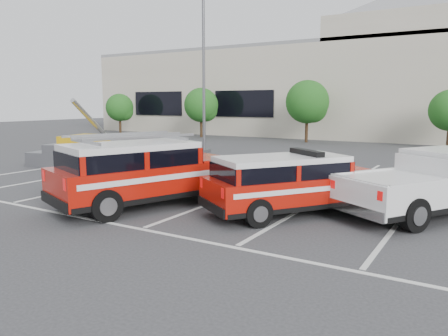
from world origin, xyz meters
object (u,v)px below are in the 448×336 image
object	(u,v)px
convention_building	(401,84)
fire_chief_suv	(293,188)
tree_mid_left	(309,103)
tree_far_left	(121,108)
utility_rig	(82,151)
light_pole_left	(204,68)
tree_left	(202,106)
ladder_suv	(144,177)
white_pickup	(436,189)

from	to	relation	value
convention_building	fire_chief_suv	world-z (taller)	convention_building
convention_building	tree_mid_left	xyz separation A→B (m)	(-5.09, -9.82, -1.68)
tree_far_left	utility_rig	bearing A→B (deg)	-50.58
convention_building	light_pole_left	size ratio (longest dim) A/B	5.86
tree_left	light_pole_left	xyz separation A→B (m)	(6.91, -10.05, 2.41)
convention_building	ladder_suv	xyz separation A→B (m)	(-1.77, -32.74, -3.84)
tree_far_left	white_pickup	world-z (taller)	tree_far_left
ladder_suv	utility_rig	bearing A→B (deg)	169.86
convention_building	light_pole_left	bearing A→B (deg)	-112.39
convention_building	white_pickup	bearing A→B (deg)	-78.58
tree_far_left	utility_rig	world-z (taller)	tree_far_left
convention_building	tree_far_left	xyz separation A→B (m)	(-25.09, -9.82, -2.22)
light_pole_left	utility_rig	size ratio (longest dim) A/B	2.35
white_pickup	convention_building	bearing A→B (deg)	133.28
ladder_suv	tree_far_left	bearing A→B (deg)	156.15
convention_building	tree_far_left	distance (m)	27.03
convention_building	tree_mid_left	bearing A→B (deg)	-117.40
light_pole_left	fire_chief_suv	distance (m)	16.22
tree_left	light_pole_left	distance (m)	12.43
light_pole_left	ladder_suv	bearing A→B (deg)	-63.54
fire_chief_suv	ladder_suv	distance (m)	4.47
light_pole_left	tree_far_left	bearing A→B (deg)	149.29
tree_mid_left	utility_rig	size ratio (longest dim) A/B	1.11
fire_chief_suv	utility_rig	xyz separation A→B (m)	(-13.00, 3.78, -0.07)
tree_far_left	light_pole_left	distance (m)	19.85
tree_far_left	white_pickup	bearing A→B (deg)	-32.11
ladder_suv	fire_chief_suv	bearing A→B (deg)	39.64
tree_left	ladder_suv	size ratio (longest dim) A/B	0.74
tree_mid_left	fire_chief_suv	world-z (taller)	tree_mid_left
tree_far_left	tree_left	distance (m)	10.00
tree_far_left	light_pole_left	world-z (taller)	light_pole_left
tree_far_left	ladder_suv	bearing A→B (deg)	-44.51
utility_rig	tree_left	bearing A→B (deg)	90.86
convention_building	utility_rig	xyz separation A→B (m)	(-10.55, -27.51, -4.06)
tree_left	utility_rig	xyz separation A→B (m)	(4.54, -17.69, -2.11)
fire_chief_suv	white_pickup	size ratio (longest dim) A/B	0.86
tree_mid_left	ladder_suv	distance (m)	23.26
tree_mid_left	light_pole_left	distance (m)	10.73
white_pickup	utility_rig	size ratio (longest dim) A/B	1.40
white_pickup	fire_chief_suv	bearing A→B (deg)	-118.03
tree_left	tree_mid_left	world-z (taller)	tree_mid_left
tree_mid_left	ladder_suv	world-z (taller)	tree_mid_left
tree_left	white_pickup	xyz separation A→B (m)	(21.00, -19.46, -2.05)
tree_left	ladder_suv	world-z (taller)	tree_left
white_pickup	tree_left	bearing A→B (deg)	169.05
convention_building	utility_rig	bearing A→B (deg)	-110.98
tree_far_left	fire_chief_suv	distance (m)	34.96
tree_left	utility_rig	world-z (taller)	tree_left
white_pickup	ladder_suv	distance (m)	8.43
white_pickup	utility_rig	bearing A→B (deg)	-154.26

